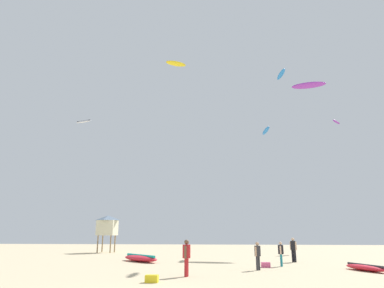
{
  "coord_description": "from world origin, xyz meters",
  "views": [
    {
      "loc": [
        3.01,
        -11.35,
        2.08
      ],
      "look_at": [
        0.0,
        16.8,
        9.49
      ],
      "focal_mm": 32.15,
      "sensor_mm": 36.0,
      "label": 1
    }
  ],
  "objects_px": {
    "person_midground": "(281,252)",
    "kite_aloft_5": "(336,122)",
    "cooler_box": "(152,279)",
    "kite_aloft_1": "(176,64)",
    "kite_aloft_3": "(309,85)",
    "kite_aloft_4": "(281,74)",
    "kite_grounded_mid": "(140,258)",
    "kite_aloft_0": "(84,122)",
    "kite_grounded_near": "(365,268)",
    "lifeguard_tower": "(107,225)",
    "person_left": "(293,248)",
    "person_right": "(258,254)",
    "kite_aloft_2": "(266,131)",
    "person_foreground": "(186,255)",
    "gear_bag": "(266,265)"
  },
  "relations": [
    {
      "from": "person_midground",
      "to": "cooler_box",
      "type": "distance_m",
      "value": 10.86
    },
    {
      "from": "person_midground",
      "to": "kite_grounded_near",
      "type": "height_order",
      "value": "person_midground"
    },
    {
      "from": "person_right",
      "to": "lifeguard_tower",
      "type": "bearing_deg",
      "value": 164.1
    },
    {
      "from": "kite_grounded_mid",
      "to": "lifeguard_tower",
      "type": "relative_size",
      "value": 1.0
    },
    {
      "from": "kite_grounded_mid",
      "to": "kite_aloft_5",
      "type": "distance_m",
      "value": 36.62
    },
    {
      "from": "person_midground",
      "to": "cooler_box",
      "type": "height_order",
      "value": "person_midground"
    },
    {
      "from": "cooler_box",
      "to": "kite_aloft_0",
      "type": "height_order",
      "value": "kite_aloft_0"
    },
    {
      "from": "person_midground",
      "to": "person_foreground",
      "type": "bearing_deg",
      "value": -121.27
    },
    {
      "from": "person_foreground",
      "to": "gear_bag",
      "type": "relative_size",
      "value": 3.19
    },
    {
      "from": "gear_bag",
      "to": "kite_aloft_5",
      "type": "xyz_separation_m",
      "value": [
        13.7,
        26.22,
        17.76
      ]
    },
    {
      "from": "person_left",
      "to": "kite_aloft_2",
      "type": "distance_m",
      "value": 16.28
    },
    {
      "from": "kite_aloft_1",
      "to": "lifeguard_tower",
      "type": "bearing_deg",
      "value": 168.48
    },
    {
      "from": "person_foreground",
      "to": "kite_aloft_1",
      "type": "height_order",
      "value": "kite_aloft_1"
    },
    {
      "from": "kite_aloft_4",
      "to": "kite_aloft_5",
      "type": "xyz_separation_m",
      "value": [
        10.4,
        17.53,
        0.41
      ]
    },
    {
      "from": "kite_aloft_1",
      "to": "person_foreground",
      "type": "bearing_deg",
      "value": -79.09
    },
    {
      "from": "cooler_box",
      "to": "kite_aloft_1",
      "type": "bearing_deg",
      "value": 96.63
    },
    {
      "from": "person_foreground",
      "to": "kite_grounded_near",
      "type": "bearing_deg",
      "value": -152.26
    },
    {
      "from": "person_foreground",
      "to": "person_right",
      "type": "height_order",
      "value": "person_foreground"
    },
    {
      "from": "kite_aloft_0",
      "to": "kite_grounded_near",
      "type": "bearing_deg",
      "value": -35.27
    },
    {
      "from": "kite_grounded_near",
      "to": "gear_bag",
      "type": "relative_size",
      "value": 5.91
    },
    {
      "from": "person_midground",
      "to": "kite_aloft_2",
      "type": "distance_m",
      "value": 18.97
    },
    {
      "from": "person_midground",
      "to": "kite_aloft_5",
      "type": "bearing_deg",
      "value": 74.49
    },
    {
      "from": "kite_aloft_3",
      "to": "kite_aloft_4",
      "type": "distance_m",
      "value": 12.91
    },
    {
      "from": "kite_grounded_mid",
      "to": "cooler_box",
      "type": "distance_m",
      "value": 11.83
    },
    {
      "from": "person_midground",
      "to": "person_right",
      "type": "distance_m",
      "value": 3.12
    },
    {
      "from": "kite_aloft_3",
      "to": "gear_bag",
      "type": "bearing_deg",
      "value": -113.59
    },
    {
      "from": "person_midground",
      "to": "kite_aloft_5",
      "type": "xyz_separation_m",
      "value": [
        12.6,
        25.42,
        17.0
      ]
    },
    {
      "from": "person_right",
      "to": "kite_aloft_2",
      "type": "height_order",
      "value": "kite_aloft_2"
    },
    {
      "from": "kite_aloft_0",
      "to": "cooler_box",
      "type": "bearing_deg",
      "value": -58.7
    },
    {
      "from": "kite_grounded_mid",
      "to": "kite_aloft_2",
      "type": "xyz_separation_m",
      "value": [
        11.35,
        11.23,
        13.28
      ]
    },
    {
      "from": "person_foreground",
      "to": "kite_grounded_near",
      "type": "height_order",
      "value": "person_foreground"
    },
    {
      "from": "kite_grounded_mid",
      "to": "kite_aloft_4",
      "type": "distance_m",
      "value": 21.84
    },
    {
      "from": "person_left",
      "to": "kite_aloft_1",
      "type": "height_order",
      "value": "kite_aloft_1"
    },
    {
      "from": "person_left",
      "to": "person_right",
      "type": "bearing_deg",
      "value": 17.42
    },
    {
      "from": "person_left",
      "to": "lifeguard_tower",
      "type": "bearing_deg",
      "value": -77.65
    },
    {
      "from": "kite_aloft_5",
      "to": "cooler_box",
      "type": "bearing_deg",
      "value": -119.82
    },
    {
      "from": "person_foreground",
      "to": "kite_grounded_mid",
      "type": "height_order",
      "value": "person_foreground"
    },
    {
      "from": "person_midground",
      "to": "cooler_box",
      "type": "relative_size",
      "value": 2.81
    },
    {
      "from": "cooler_box",
      "to": "kite_grounded_near",
      "type": "bearing_deg",
      "value": 28.47
    },
    {
      "from": "person_midground",
      "to": "kite_aloft_0",
      "type": "distance_m",
      "value": 31.05
    },
    {
      "from": "kite_aloft_3",
      "to": "kite_aloft_4",
      "type": "height_order",
      "value": "kite_aloft_3"
    },
    {
      "from": "person_foreground",
      "to": "kite_aloft_2",
      "type": "xyz_separation_m",
      "value": [
        6.67,
        20.25,
        12.5
      ]
    },
    {
      "from": "kite_aloft_4",
      "to": "person_left",
      "type": "bearing_deg",
      "value": -99.93
    },
    {
      "from": "kite_aloft_0",
      "to": "kite_aloft_2",
      "type": "height_order",
      "value": "kite_aloft_0"
    },
    {
      "from": "gear_bag",
      "to": "kite_aloft_3",
      "type": "bearing_deg",
      "value": 66.41
    },
    {
      "from": "kite_grounded_near",
      "to": "cooler_box",
      "type": "xyz_separation_m",
      "value": [
        -11.21,
        -6.08,
        -0.02
      ]
    },
    {
      "from": "person_midground",
      "to": "kite_aloft_0",
      "type": "relative_size",
      "value": 0.66
    },
    {
      "from": "kite_grounded_near",
      "to": "kite_aloft_2",
      "type": "bearing_deg",
      "value": 101.29
    },
    {
      "from": "person_foreground",
      "to": "cooler_box",
      "type": "xyz_separation_m",
      "value": [
        -1.26,
        -2.3,
        -0.88
      ]
    },
    {
      "from": "gear_bag",
      "to": "kite_aloft_3",
      "type": "xyz_separation_m",
      "value": [
        8.68,
        19.87,
        20.94
      ]
    }
  ]
}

